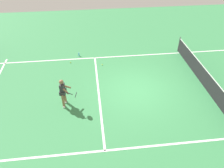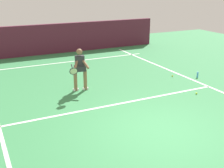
# 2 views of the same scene
# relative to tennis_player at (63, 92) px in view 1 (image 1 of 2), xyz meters

# --- Properties ---
(ground_plane) EXTENTS (27.33, 27.33, 0.00)m
(ground_plane) POSITION_rel_tennis_player_xyz_m (-0.75, 3.86, -0.85)
(ground_plane) COLOR #38844C
(service_line_marking) EXTENTS (7.55, 0.10, 0.01)m
(service_line_marking) POSITION_rel_tennis_player_xyz_m (-0.75, 1.75, -0.84)
(service_line_marking) COLOR white
(service_line_marking) RESTS_ON ground
(sideline_left_marking) EXTENTS (0.10, 19.03, 0.01)m
(sideline_left_marking) POSITION_rel_tennis_player_xyz_m (-4.53, 3.86, -0.84)
(sideline_left_marking) COLOR white
(sideline_left_marking) RESTS_ON ground
(sideline_right_marking) EXTENTS (0.10, 19.03, 0.01)m
(sideline_right_marking) POSITION_rel_tennis_player_xyz_m (3.02, 3.86, -0.84)
(sideline_right_marking) COLOR white
(sideline_right_marking) RESTS_ON ground
(court_net) EXTENTS (8.23, 0.08, 1.06)m
(court_net) POSITION_rel_tennis_player_xyz_m (-0.75, 7.70, -0.35)
(court_net) COLOR #4C4C51
(court_net) RESTS_ON ground
(tennis_player) EXTENTS (0.88, 0.91, 1.55)m
(tennis_player) POSITION_rel_tennis_player_xyz_m (0.00, 0.00, 0.00)
(tennis_player) COLOR #8C6647
(tennis_player) RESTS_ON ground
(tennis_ball_near) EXTENTS (0.07, 0.07, 0.07)m
(tennis_ball_near) POSITION_rel_tennis_player_xyz_m (-4.06, 0.12, -0.81)
(tennis_ball_near) COLOR #D1E533
(tennis_ball_near) RESTS_ON ground
(tennis_ball_mid) EXTENTS (0.07, 0.07, 0.07)m
(tennis_ball_mid) POSITION_rel_tennis_player_xyz_m (-3.56, 2.17, -0.81)
(tennis_ball_mid) COLOR #D1E533
(tennis_ball_mid) RESTS_ON ground
(water_bottle) EXTENTS (0.07, 0.07, 0.24)m
(water_bottle) POSITION_rel_tennis_player_xyz_m (-4.92, 0.68, -0.73)
(water_bottle) COLOR #4C9EE5
(water_bottle) RESTS_ON ground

